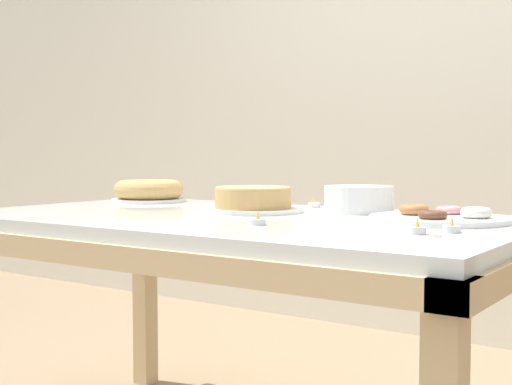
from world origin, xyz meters
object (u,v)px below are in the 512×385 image
Objects in this scene: tealight_near_front at (314,204)px; pastry_platter at (440,217)px; tealight_near_cakes at (258,221)px; cake_chocolate_round at (253,200)px; tealight_left_edge at (452,228)px; cake_golden_bundt at (149,191)px; plate_stack at (359,199)px; tealight_right_edge at (417,230)px.

pastry_platter is at bearing -24.26° from tealight_near_front.
pastry_platter is 9.20× the size of tealight_near_cakes.
cake_chocolate_round is 0.72m from tealight_left_edge.
tealight_near_cakes is at bearing -29.95° from cake_golden_bundt.
pastry_platter is (1.15, -0.12, -0.03)m from cake_golden_bundt.
cake_golden_bundt is at bearing -169.81° from tealight_near_front.
cake_chocolate_round reaches higher than tealight_near_cakes.
plate_stack is (-0.31, 0.14, 0.03)m from pastry_platter.
cake_chocolate_round is at bearing -14.66° from cake_golden_bundt.
cake_chocolate_round reaches higher than tealight_left_edge.
tealight_near_cakes is (0.81, -0.46, -0.03)m from cake_golden_bundt.
tealight_near_cakes is (0.17, -0.58, 0.00)m from tealight_near_front.
pastry_platter reaches higher than tealight_near_front.
plate_stack is at bearing 138.37° from tealight_left_edge.
tealight_near_front is at bearing 155.84° from plate_stack.
tealight_left_edge is (0.11, -0.23, -0.00)m from pastry_platter.
plate_stack reaches higher than tealight_right_edge.
cake_golden_bundt is (-0.57, 0.15, 0.00)m from cake_chocolate_round.
pastry_platter is at bearing -24.33° from plate_stack.
pastry_platter reaches higher than tealight_right_edge.
tealight_right_edge is (0.58, -0.54, 0.00)m from tealight_near_front.
tealight_near_cakes is at bearing -134.72° from pastry_platter.
cake_golden_bundt is 1.28m from tealight_right_edge.
tealight_near_cakes is (-0.34, -0.35, -0.00)m from pastry_platter.
tealight_near_cakes is at bearing -166.19° from tealight_left_edge.
tealight_near_cakes is at bearing -53.33° from cake_chocolate_round.
pastry_platter is 0.31m from tealight_right_edge.
tealight_right_edge is (0.37, -0.45, -0.03)m from plate_stack.
cake_chocolate_round reaches higher than tealight_right_edge.
cake_chocolate_round is 0.39m from tealight_near_cakes.
tealight_near_cakes is (-0.04, -0.48, -0.03)m from plate_stack.
tealight_near_front is at bearing 76.80° from cake_chocolate_round.
tealight_left_edge is (1.26, -0.35, -0.03)m from cake_golden_bundt.
tealight_near_cakes is at bearing -94.37° from plate_stack.
tealight_near_front is (0.63, 0.11, -0.03)m from cake_golden_bundt.
pastry_platter is 9.20× the size of tealight_left_edge.
tealight_right_edge is (0.40, 0.04, 0.00)m from tealight_near_cakes.
tealight_near_cakes is 0.47m from tealight_left_edge.
tealight_near_cakes is 1.00× the size of tealight_right_edge.
tealight_right_edge is at bearing -23.40° from cake_chocolate_round.
cake_golden_bundt reaches higher than cake_chocolate_round.
cake_golden_bundt is 6.76× the size of tealight_near_cakes.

